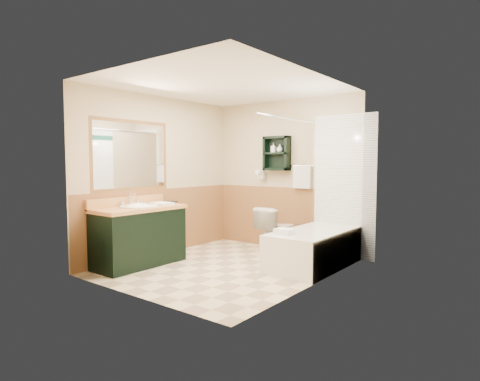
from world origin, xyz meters
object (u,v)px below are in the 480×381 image
at_px(vanity_book, 165,194).
at_px(soap_bottle_b, 280,149).
at_px(bathtub, 314,248).
at_px(vanity, 139,236).
at_px(soap_bottle_a, 273,150).
at_px(hair_dryer, 262,175).
at_px(toilet, 277,230).
at_px(wall_shelf, 277,153).

distance_m(vanity_book, soap_bottle_b, 1.95).
bearing_deg(vanity_book, bathtub, 30.83).
bearing_deg(vanity, vanity_book, 105.14).
bearing_deg(bathtub, vanity_book, -159.52).
distance_m(vanity, soap_bottle_a, 2.52).
relative_size(hair_dryer, toilet, 0.34).
height_order(wall_shelf, soap_bottle_a, wall_shelf).
bearing_deg(bathtub, toilet, 152.62).
bearing_deg(bathtub, vanity, -144.13).
relative_size(toilet, soap_bottle_a, 4.75).
bearing_deg(toilet, soap_bottle_a, -33.64).
xyz_separation_m(bathtub, vanity_book, (-2.08, -0.78, 0.68)).
xyz_separation_m(hair_dryer, toilet, (0.46, -0.25, -0.85)).
height_order(hair_dryer, vanity, hair_dryer).
relative_size(hair_dryer, bathtub, 0.16).
relative_size(hair_dryer, soap_bottle_a, 1.59).
height_order(wall_shelf, toilet, wall_shelf).
height_order(vanity, soap_bottle_b, soap_bottle_b).
bearing_deg(hair_dryer, vanity, -105.97).
bearing_deg(wall_shelf, soap_bottle_a, -174.89).
bearing_deg(wall_shelf, bathtub, -33.02).
bearing_deg(toilet, vanity_book, 55.67).
bearing_deg(vanity, toilet, 59.98).
height_order(wall_shelf, hair_dryer, wall_shelf).
bearing_deg(wall_shelf, hair_dryer, 175.24).
xyz_separation_m(vanity, bathtub, (1.92, 1.39, -0.16)).
distance_m(wall_shelf, hair_dryer, 0.46).
distance_m(hair_dryer, bathtub, 1.77).
bearing_deg(vanity, hair_dryer, 74.03).
xyz_separation_m(wall_shelf, soap_bottle_b, (0.06, -0.01, 0.06)).
distance_m(bathtub, soap_bottle_a, 1.85).
xyz_separation_m(bathtub, soap_bottle_a, (-1.08, 0.66, 1.35)).
relative_size(vanity, vanity_book, 5.13).
xyz_separation_m(toilet, vanity_book, (-1.22, -1.22, 0.58)).
bearing_deg(soap_bottle_a, toilet, -44.32).
height_order(wall_shelf, soap_bottle_b, wall_shelf).
height_order(vanity, soap_bottle_a, soap_bottle_a).
bearing_deg(wall_shelf, vanity_book, -126.27).
bearing_deg(vanity_book, wall_shelf, 64.08).
height_order(toilet, soap_bottle_b, soap_bottle_b).
xyz_separation_m(wall_shelf, soap_bottle_a, (-0.06, -0.01, 0.05)).
relative_size(vanity, soap_bottle_a, 8.39).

